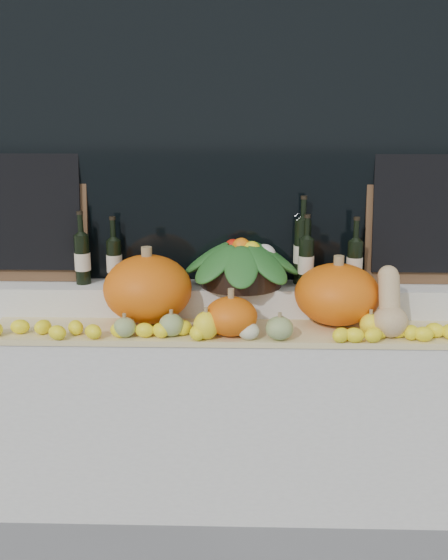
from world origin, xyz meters
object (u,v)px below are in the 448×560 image
Objects in this scene: pumpkin_left at (148,289)px; pumpkin_right at (337,294)px; wine_bottle_tall at (302,251)px; butternut_squash at (390,308)px; produce_bowl at (241,262)px.

pumpkin_left is 1.04× the size of pumpkin_right.
pumpkin_right is 0.92× the size of wine_bottle_tall.
butternut_squash is 0.72m from produce_bowl.
butternut_squash is (1.07, -0.15, -0.03)m from pumpkin_left.
wine_bottle_tall reaches higher than butternut_squash.
pumpkin_left reaches higher than pumpkin_right.
pumpkin_right is (0.86, -0.00, -0.02)m from pumpkin_left.
pumpkin_right is 1.32× the size of butternut_squash.
pumpkin_left is 0.86m from pumpkin_right.
pumpkin_right is 0.48m from produce_bowl.
produce_bowl reaches higher than pumpkin_left.
wine_bottle_tall is at bearing 125.94° from pumpkin_right.
pumpkin_left is 0.76m from wine_bottle_tall.
pumpkin_left is 0.46m from produce_bowl.
pumpkin_left is at bearing 179.79° from pumpkin_right.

